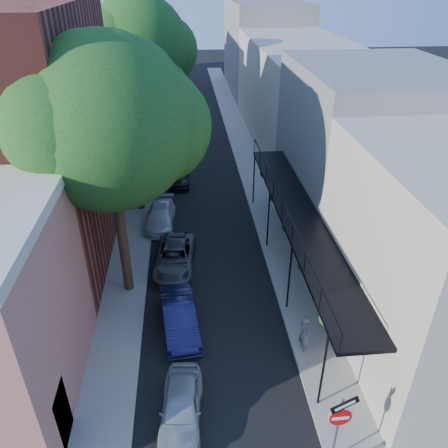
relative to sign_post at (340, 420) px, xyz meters
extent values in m
cube|color=black|center=(-3.16, 29.03, -2.03)|extent=(6.00, 64.00, 0.01)
cube|color=gray|center=(-7.16, 29.03, -1.98)|extent=(2.00, 64.00, 0.12)
cube|color=gray|center=(0.84, 29.03, -1.98)|extent=(2.00, 64.00, 0.12)
cube|color=beige|center=(-8.21, 1.53, -0.84)|extent=(0.10, 1.20, 2.20)
cube|color=gray|center=(-8.18, 13.03, 5.96)|extent=(0.06, 7.00, 4.00)
cube|color=gray|center=(-12.16, 25.03, 2.46)|extent=(8.00, 12.00, 9.00)
cube|color=#B4AD94|center=(-12.16, 39.03, 2.96)|extent=(8.00, 16.00, 10.00)
cube|color=#CA7367|center=(-12.16, 53.03, 1.96)|extent=(8.00, 12.00, 8.00)
cube|color=gray|center=(5.84, 14.03, 2.46)|extent=(8.00, 10.00, 9.00)
cube|color=#B4AD94|center=(5.84, 29.03, 1.96)|extent=(8.00, 20.00, 8.00)
cube|color=gray|center=(5.84, 47.03, 2.96)|extent=(8.00, 16.00, 10.00)
cube|color=black|center=(1.04, 9.03, 1.46)|extent=(2.00, 16.00, 0.15)
cube|color=black|center=(0.09, 9.03, 2.34)|extent=(0.05, 16.00, 0.05)
cylinder|color=black|center=(0.14, 2.03, -0.23)|extent=(0.08, 0.08, 3.40)
cylinder|color=black|center=(0.14, 17.03, -0.23)|extent=(0.08, 0.08, 3.40)
sphere|color=#154313|center=(0.44, 3.03, 1.01)|extent=(0.60, 0.60, 0.60)
sphere|color=#154313|center=(0.44, 9.03, 1.01)|extent=(0.60, 0.60, 0.60)
sphere|color=#154313|center=(0.44, 15.03, 1.01)|extent=(0.60, 0.60, 0.60)
cylinder|color=#595B60|center=(-0.01, 0.03, -0.59)|extent=(0.07, 0.07, 2.90)
cylinder|color=red|center=(-0.01, -0.01, 0.11)|extent=(0.66, 0.04, 0.66)
cube|color=white|center=(-0.01, -0.04, 0.11)|extent=(0.50, 0.02, 0.10)
cylinder|color=white|center=(-0.01, 0.01, 0.11)|extent=(0.70, 0.02, 0.70)
cube|color=black|center=(0.04, -0.02, 0.66)|extent=(0.89, 0.15, 0.58)
cube|color=white|center=(0.04, -0.05, 0.66)|extent=(0.60, 0.10, 0.31)
cylinder|color=#362715|center=(-6.96, 9.03, 1.46)|extent=(0.44, 0.44, 7.00)
sphere|color=#154313|center=(-6.96, 9.03, 5.98)|extent=(6.80, 6.80, 6.80)
sphere|color=#154313|center=(-5.26, 10.05, 5.48)|extent=(4.76, 4.76, 4.76)
cylinder|color=#362715|center=(-6.96, 17.03, 1.11)|extent=(0.44, 0.44, 6.30)
sphere|color=#154313|center=(-6.96, 17.03, 5.16)|extent=(6.00, 6.00, 6.00)
sphere|color=#154313|center=(-5.46, 17.93, 4.66)|extent=(4.20, 4.20, 4.20)
cylinder|color=#362715|center=(-6.96, 26.03, 1.64)|extent=(0.44, 0.44, 7.35)
sphere|color=#154313|center=(-6.96, 26.03, 6.36)|extent=(7.00, 7.00, 7.00)
sphere|color=#154313|center=(-5.21, 27.08, 5.86)|extent=(4.90, 4.90, 4.90)
imported|color=#99A3AA|center=(-4.56, 1.97, -1.46)|extent=(1.65, 3.47, 1.15)
imported|color=#151644|center=(-4.59, 6.21, -1.41)|extent=(1.74, 3.93, 1.25)
imported|color=#4D4F54|center=(-4.81, 10.69, -1.46)|extent=(2.28, 4.31, 1.15)
imported|color=silver|center=(-5.66, 15.01, -1.47)|extent=(1.83, 3.98, 1.13)
imported|color=black|center=(-4.56, 20.62, -1.46)|extent=(1.40, 3.42, 1.16)
imported|color=gray|center=(-5.76, 24.71, -1.48)|extent=(1.38, 3.45, 1.12)
imported|color=#9095A3|center=(-4.93, 31.09, -1.45)|extent=(1.98, 4.23, 1.17)
imported|color=slate|center=(0.24, 4.53, -1.09)|extent=(0.54, 0.69, 1.65)
camera|label=1|loc=(-4.02, -7.53, 11.08)|focal=35.00mm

